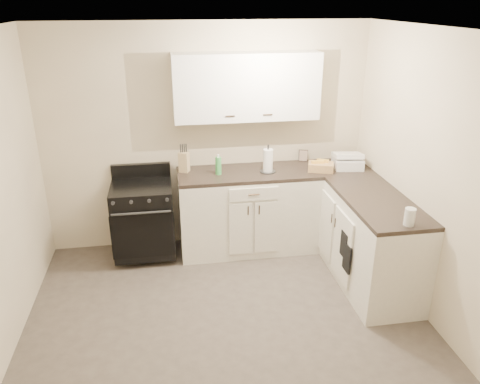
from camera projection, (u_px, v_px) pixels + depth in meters
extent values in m
plane|color=#473F38|center=(230.00, 334.00, 4.07)|extent=(3.60, 3.60, 0.00)
plane|color=white|center=(227.00, 32.00, 3.11)|extent=(3.60, 3.60, 0.00)
plane|color=beige|center=(207.00, 139.00, 5.23)|extent=(3.60, 0.00, 3.60)
plane|color=beige|center=(445.00, 189.00, 3.86)|extent=(0.00, 3.60, 3.60)
plane|color=beige|center=(290.00, 377.00, 1.95)|extent=(3.60, 0.00, 3.60)
cube|color=silver|center=(248.00, 212.00, 5.32)|extent=(1.55, 0.60, 0.90)
cube|color=silver|center=(360.00, 231.00, 4.89)|extent=(0.60, 1.90, 0.90)
cube|color=black|center=(248.00, 173.00, 5.14)|extent=(1.55, 0.60, 0.04)
cube|color=black|center=(365.00, 189.00, 4.71)|extent=(0.60, 1.90, 0.04)
cube|color=white|center=(247.00, 87.00, 4.93)|extent=(1.55, 0.30, 0.70)
cube|color=black|center=(144.00, 219.00, 5.12)|extent=(0.65, 0.55, 0.78)
cube|color=#D8B885|center=(184.00, 162.00, 5.09)|extent=(0.13, 0.12, 0.22)
cylinder|color=white|center=(268.00, 161.00, 5.08)|extent=(0.12, 0.12, 0.26)
cylinder|color=green|center=(218.00, 166.00, 5.02)|extent=(0.07, 0.07, 0.19)
cube|color=black|center=(303.00, 155.00, 5.45)|extent=(0.11, 0.07, 0.13)
cube|color=tan|center=(321.00, 167.00, 5.14)|extent=(0.32, 0.26, 0.09)
cube|color=white|center=(348.00, 163.00, 5.24)|extent=(0.34, 0.33, 0.11)
cylinder|color=silver|center=(410.00, 217.00, 3.90)|extent=(0.11, 0.11, 0.15)
cube|color=black|center=(347.00, 258.00, 4.43)|extent=(0.02, 0.16, 0.28)
cube|color=black|center=(344.00, 245.00, 4.49)|extent=(0.02, 0.15, 0.25)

